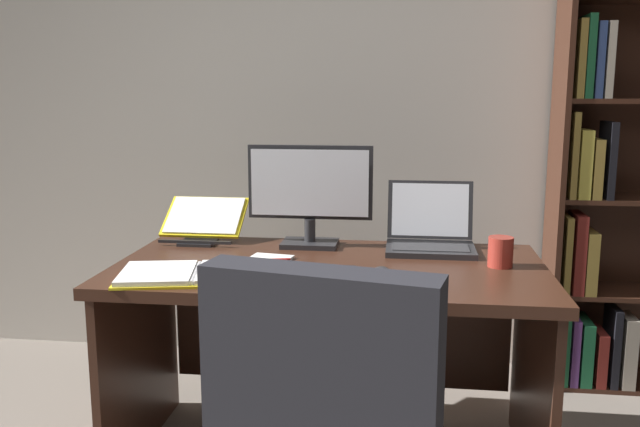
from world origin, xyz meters
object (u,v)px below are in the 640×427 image
object	(u,v)px
desk	(332,313)
monitor	(310,196)
bookshelf	(638,156)
computer_mouse	(381,273)
notepad	(265,262)
coffee_mug	(500,252)
keyboard	(291,273)
pen	(271,260)
open_binder	(196,273)
laptop	(430,235)
reading_stand_with_book	(204,220)

from	to	relation	value
desk	monitor	distance (m)	0.47
bookshelf	computer_mouse	distance (m)	1.54
desk	notepad	bearing A→B (deg)	-157.81
monitor	coffee_mug	world-z (taller)	monitor
computer_mouse	coffee_mug	distance (m)	0.46
keyboard	coffee_mug	world-z (taller)	coffee_mug
pen	bookshelf	bearing A→B (deg)	30.02
open_binder	coffee_mug	size ratio (longest dim) A/B	5.19
desk	laptop	world-z (taller)	laptop
laptop	coffee_mug	distance (m)	0.34
reading_stand_with_book	pen	bearing A→B (deg)	-45.17
desk	open_binder	xyz separation A→B (m)	(-0.42, -0.30, 0.22)
notepad	reading_stand_with_book	bearing A→B (deg)	133.16
keyboard	pen	xyz separation A→B (m)	(-0.10, 0.16, 0.00)
reading_stand_with_book	computer_mouse	bearing A→B (deg)	-34.17
coffee_mug	monitor	bearing A→B (deg)	161.65
desk	laptop	xyz separation A→B (m)	(0.36, 0.20, 0.26)
monitor	coffee_mug	xyz separation A→B (m)	(0.71, -0.23, -0.15)
desk	open_binder	world-z (taller)	open_binder
laptop	keyboard	xyz separation A→B (m)	(-0.47, -0.45, -0.04)
reading_stand_with_book	keyboard	bearing A→B (deg)	-48.43
desk	computer_mouse	bearing A→B (deg)	-52.74
computer_mouse	reading_stand_with_book	xyz separation A→B (m)	(-0.75, 0.51, 0.06)
open_binder	desk	bearing A→B (deg)	24.17
keyboard	laptop	bearing A→B (deg)	43.89
computer_mouse	open_binder	world-z (taller)	computer_mouse
monitor	computer_mouse	size ratio (longest dim) A/B	4.73
laptop	notepad	distance (m)	0.67
desk	pen	distance (m)	0.32
reading_stand_with_book	notepad	xyz separation A→B (m)	(0.33, -0.36, -0.08)
bookshelf	notepad	world-z (taller)	bookshelf
laptop	open_binder	xyz separation A→B (m)	(-0.78, -0.50, -0.04)
reading_stand_with_book	desk	bearing A→B (deg)	-24.88
monitor	computer_mouse	world-z (taller)	monitor
reading_stand_with_book	laptop	bearing A→B (deg)	-3.54
notepad	coffee_mug	distance (m)	0.83
computer_mouse	open_binder	xyz separation A→B (m)	(-0.61, -0.05, -0.01)
laptop	open_binder	distance (m)	0.93
computer_mouse	coffee_mug	bearing A→B (deg)	27.72
desk	computer_mouse	distance (m)	0.39
computer_mouse	reading_stand_with_book	world-z (taller)	reading_stand_with_book
desk	bookshelf	size ratio (longest dim) A/B	0.69
coffee_mug	desk	bearing A→B (deg)	176.56
laptop	coffee_mug	size ratio (longest dim) A/B	3.17
bookshelf	keyboard	distance (m)	1.77
reading_stand_with_book	coffee_mug	xyz separation A→B (m)	(1.16, -0.30, -0.03)
monitor	reading_stand_with_book	size ratio (longest dim) A/B	1.49
computer_mouse	coffee_mug	world-z (taller)	coffee_mug
bookshelf	monitor	size ratio (longest dim) A/B	4.48
laptop	pen	world-z (taller)	laptop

